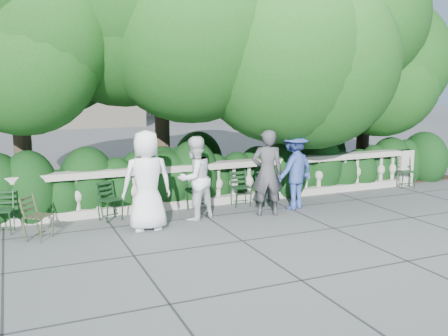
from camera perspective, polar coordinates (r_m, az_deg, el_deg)
name	(u,v)px	position (r m, az deg, el deg)	size (l,w,h in m)	color
ground	(243,224)	(10.24, 2.24, -6.40)	(90.00, 90.00, 0.00)	#4C4E53
balustrade	(210,184)	(11.72, -1.55, -1.87)	(12.00, 0.44, 1.00)	#9E998E
shrub_hedge	(193,194)	(12.92, -3.53, -2.99)	(15.00, 2.60, 1.70)	black
tree_canopy	(214,38)	(13.08, -1.10, 14.64)	(15.04, 6.52, 6.78)	#3F3023
chair_a	(115,222)	(10.63, -12.39, -6.01)	(0.44, 0.48, 0.84)	black
chair_b	(1,236)	(10.37, -24.11, -7.06)	(0.44, 0.48, 0.84)	black
chair_c	(202,211)	(11.26, -2.54, -4.90)	(0.44, 0.48, 0.84)	black
chair_d	(243,207)	(11.57, 2.19, -4.50)	(0.44, 0.48, 0.84)	black
chair_e	(270,206)	(11.74, 5.32, -4.32)	(0.44, 0.48, 0.84)	black
chair_f	(408,189)	(14.41, 20.26, -2.25)	(0.44, 0.48, 0.84)	black
chair_weathered	(46,240)	(9.77, -19.63, -7.77)	(0.44, 0.48, 0.84)	black
person_businessman	(147,181)	(9.73, -8.80, -1.43)	(0.96, 0.62, 1.96)	white
person_woman_grey	(267,173)	(10.72, 4.95, -0.55)	(0.68, 0.45, 1.87)	#3B3A3F
person_casual_man	(195,178)	(10.40, -3.37, -1.18)	(0.85, 0.66, 1.76)	silver
person_older_blue	(294,170)	(11.38, 8.01, -0.17)	(1.17, 0.67, 1.81)	#2F448E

